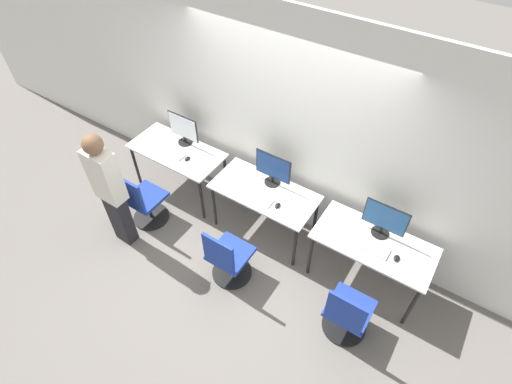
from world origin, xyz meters
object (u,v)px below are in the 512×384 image
Objects in this scene: monitor_right at (385,220)px; keyboard_right at (372,247)px; monitor_left at (183,129)px; monitor_center at (273,169)px; keyboard_left at (172,153)px; office_chair_left at (144,203)px; mouse_right at (397,258)px; keyboard_center at (258,198)px; office_chair_right at (347,315)px; office_chair_center at (228,259)px; mouse_left at (187,158)px; person_left at (109,188)px; mouse_center at (278,205)px.

monitor_right is 1.29× the size of keyboard_right.
monitor_left and monitor_center have the same top height.
monitor_left reaches higher than keyboard_left.
office_chair_left reaches higher than mouse_right.
office_chair_left is at bearing -158.07° from keyboard_center.
mouse_right reaches higher than keyboard_center.
monitor_left is 3.07m from mouse_right.
keyboard_center is at bearing 158.89° from office_chair_right.
monitor_right reaches higher than office_chair_right.
monitor_left and monitor_right have the same top height.
monitor_center is at bearing 169.17° from keyboard_right.
monitor_right is (1.36, 0.98, 0.62)m from office_chair_center.
office_chair_center is at bearing -88.15° from monitor_center.
office_chair_center is (1.18, -0.76, -0.41)m from mouse_left.
office_chair_left is 2.99m from monitor_right.
monitor_left is 1.27m from person_left.
keyboard_right is at bearing 12.65° from office_chair_left.
keyboard_left and keyboard_right have the same top height.
mouse_right is at bearing 2.43° from keyboard_center.
keyboard_left is 4.06× the size of mouse_center.
keyboard_left is 0.22× the size of person_left.
office_chair_left is at bearing -90.94° from keyboard_left.
keyboard_left is 0.42× the size of office_chair_left.
mouse_left is 0.05× the size of person_left.
office_chair_right is (2.85, -0.63, -0.40)m from keyboard_left.
keyboard_left is 1.00× the size of keyboard_right.
mouse_right is (3.05, -0.27, -0.21)m from monitor_left.
monitor_right is (1.39, -0.02, 0.00)m from monitor_center.
keyboard_center is (1.40, 0.56, 0.40)m from office_chair_left.
keyboard_right is (2.54, -0.02, -0.01)m from mouse_left.
keyboard_center is (1.43, 0.93, -0.17)m from person_left.
mouse_right is at bearing 72.43° from office_chair_right.
monitor_left is 0.35m from keyboard_left.
mouse_left is at bearing 179.72° from mouse_right.
monitor_right is 0.54× the size of office_chair_right.
keyboard_center is 1.39m from keyboard_right.
monitor_left is 1.00× the size of monitor_right.
keyboard_center is 4.06× the size of mouse_right.
person_left is 2.99m from keyboard_right.
office_chair_right reaches higher than keyboard_right.
mouse_left is 2.54m from keyboard_right.
office_chair_left is 1.00× the size of office_chair_center.
monitor_center is at bearing 130.09° from mouse_center.
mouse_left is 1.07m from person_left.
mouse_left is 2.80m from mouse_right.
mouse_left and mouse_right have the same top height.
office_chair_left is (-0.26, -0.65, -0.41)m from mouse_left.
keyboard_right is (1.39, 0.06, 0.00)m from keyboard_center.
mouse_center is at bearing -178.11° from mouse_right.
monitor_left reaches higher than mouse_right.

